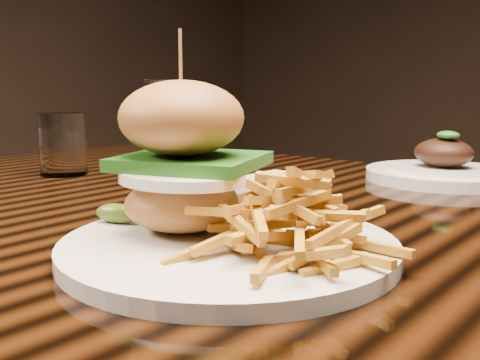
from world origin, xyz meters
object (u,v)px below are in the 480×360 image
Objects in this scene: burger_plate at (223,197)px; far_dish at (442,171)px; wine_glass at (163,108)px; dining_table at (309,271)px.

far_dish is at bearing 81.44° from burger_plate.
burger_plate reaches higher than wine_glass.
wine_glass is at bearing 137.55° from burger_plate.
burger_plate is at bearing -34.95° from wine_glass.
dining_table is 5.12× the size of burger_plate.
far_dish is (0.34, 0.30, -0.10)m from wine_glass.
dining_table is 0.36m from wine_glass.
burger_plate is 1.27× the size of far_dish.
dining_table is at bearing -97.00° from far_dish.
far_dish reaches higher than dining_table.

